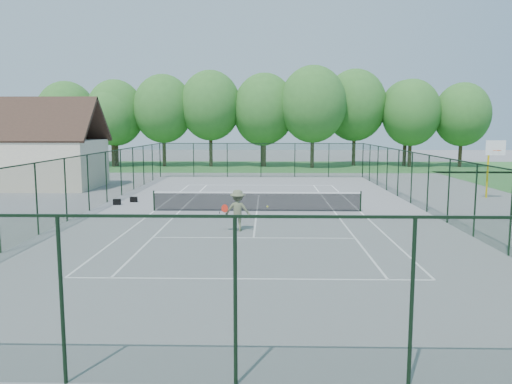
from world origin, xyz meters
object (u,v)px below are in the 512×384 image
tennis_net (257,201)px  basketball_goal (492,158)px  sports_bag_a (117,202)px  tennis_player (238,210)px

tennis_net → basketball_goal: 15.39m
tennis_net → sports_bag_a: size_ratio=26.38×
tennis_net → tennis_player: bearing=-98.2°
tennis_net → sports_bag_a: bearing=165.9°
sports_bag_a → tennis_player: 10.25m
tennis_net → tennis_player: size_ratio=5.11×
basketball_goal → tennis_player: basketball_goal is taller
sports_bag_a → tennis_player: bearing=-49.2°
tennis_net → basketball_goal: basketball_goal is taller
basketball_goal → tennis_player: 18.21m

